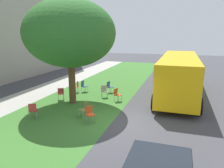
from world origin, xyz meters
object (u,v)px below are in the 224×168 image
at_px(chair_3, 76,86).
at_px(chair_6, 110,86).
at_px(chair_0, 90,113).
at_px(school_bus, 179,71).
at_px(chair_4, 61,93).
at_px(chair_5, 33,110).
at_px(chair_8, 84,85).
at_px(street_tree, 70,34).
at_px(chair_2, 117,94).
at_px(chair_7, 84,108).
at_px(chair_1, 104,90).

height_order(chair_3, chair_6, same).
relative_size(chair_0, school_bus, 0.08).
distance_m(chair_4, chair_6, 3.87).
xyz_separation_m(chair_5, school_bus, (7.40, -7.24, 1.24)).
bearing_deg(chair_4, chair_8, -11.81).
height_order(chair_4, chair_6, same).
xyz_separation_m(chair_6, chair_8, (-0.40, 2.00, 0.00)).
xyz_separation_m(chair_4, chair_8, (2.53, -0.53, 0.00)).
xyz_separation_m(street_tree, chair_5, (-3.12, 0.69, -3.96)).
xyz_separation_m(chair_2, school_bus, (3.01, -3.87, 1.24)).
bearing_deg(chair_8, chair_3, 127.74).
bearing_deg(chair_2, school_bus, -52.13).
relative_size(chair_5, school_bus, 0.08).
bearing_deg(chair_7, chair_8, 25.71).
relative_size(chair_0, chair_4, 1.00).
bearing_deg(chair_0, chair_1, 10.77).
relative_size(street_tree, chair_0, 7.48).
bearing_deg(chair_1, school_bus, -63.83).
height_order(chair_2, chair_3, same).
relative_size(street_tree, chair_2, 7.48).
relative_size(chair_6, chair_8, 1.00).
xyz_separation_m(street_tree, chair_4, (0.24, 1.04, -3.96)).
xyz_separation_m(chair_0, chair_8, (5.40, 2.90, 0.00)).
bearing_deg(chair_0, chair_2, -4.19).
xyz_separation_m(chair_2, chair_4, (-1.03, 3.71, 0.00)).
bearing_deg(school_bus, chair_6, 102.44).
bearing_deg(chair_7, chair_1, 3.92).
distance_m(street_tree, chair_8, 4.86).
distance_m(chair_1, chair_4, 3.03).
bearing_deg(chair_7, street_tree, 41.58).
height_order(chair_7, school_bus, school_bus).
relative_size(chair_0, chair_8, 1.00).
bearing_deg(chair_2, chair_7, 165.32).
distance_m(street_tree, chair_6, 5.29).
relative_size(street_tree, chair_6, 7.48).
xyz_separation_m(chair_4, school_bus, (4.04, -7.58, 1.24)).
bearing_deg(school_bus, chair_0, 149.01).
xyz_separation_m(chair_3, chair_7, (-4.45, -2.78, 0.00)).
relative_size(chair_1, chair_3, 1.00).
bearing_deg(chair_1, chair_0, -169.23).
bearing_deg(chair_6, chair_5, 160.80).
xyz_separation_m(chair_0, chair_7, (0.59, 0.58, 0.00)).
distance_m(chair_5, chair_8, 5.90).
distance_m(chair_0, chair_3, 6.06).
height_order(chair_2, chair_7, same).
relative_size(chair_4, chair_7, 1.00).
height_order(chair_7, chair_8, same).
distance_m(chair_0, chair_6, 5.87).
bearing_deg(chair_8, chair_0, -151.78).
xyz_separation_m(street_tree, chair_8, (2.77, 0.51, -3.96)).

